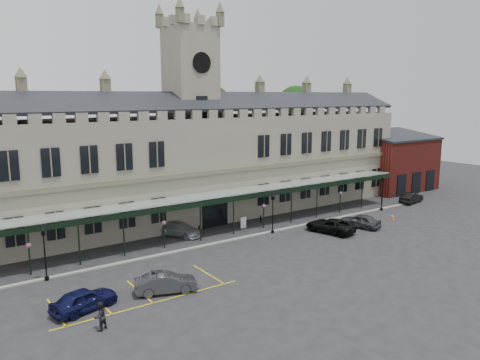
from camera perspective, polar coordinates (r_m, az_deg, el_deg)
ground at (r=44.28m, az=4.47°, el=-8.81°), size 140.00×140.00×0.00m
station_building at (r=55.66m, az=-5.82°, el=1.97°), size 60.00×10.36×17.30m
clock_tower at (r=55.17m, az=-5.99°, el=8.83°), size 5.60×5.60×24.80m
canopy at (r=49.35m, az=-0.97°, el=-3.86°), size 50.00×4.10×4.30m
brick_annex at (r=76.33m, az=18.33°, el=2.01°), size 12.40×8.36×9.23m
kerb at (r=48.43m, az=0.34°, el=-7.02°), size 60.00×0.40×0.12m
parking_markings at (r=36.32m, az=-11.84°, el=-13.42°), size 16.00×6.00×0.01m
tree_behind_mid at (r=66.97m, az=-3.67°, el=8.86°), size 6.00×6.00×16.00m
tree_behind_right at (r=76.46m, az=6.79°, el=8.98°), size 6.00×6.00×16.00m
lamp_post_left at (r=40.11m, az=-22.74°, el=-7.76°), size 0.41×0.41×4.38m
lamp_post_mid at (r=49.62m, az=4.02°, el=-3.65°), size 0.41×0.41×4.28m
lamp_post_right at (r=61.93m, az=16.99°, el=-1.16°), size 0.42×0.42×4.47m
traffic_cone at (r=58.05m, az=18.11°, el=-4.31°), size 0.44×0.44×0.70m
sign_board at (r=51.81m, az=0.42°, el=-5.23°), size 0.72×0.06×1.24m
bollard_left at (r=49.64m, az=-5.02°, el=-6.11°), size 0.17×0.17×0.98m
bollard_right at (r=54.09m, az=2.53°, el=-4.77°), size 0.15×0.15×0.85m
car_left_a at (r=34.51m, az=-18.47°, el=-13.64°), size 4.91×2.98×1.56m
car_left_b at (r=35.94m, az=-9.00°, el=-12.27°), size 4.87×2.95×1.51m
car_taxi at (r=49.47m, az=-7.46°, el=-5.93°), size 4.09×5.37×1.45m
car_van at (r=51.10m, az=10.96°, el=-5.47°), size 3.81×5.87×1.50m
car_right_a at (r=53.72m, az=14.44°, el=-4.82°), size 2.94×4.80×1.53m
car_right_b at (r=67.82m, az=20.16°, el=-2.05°), size 4.54×2.27×1.43m
person_a at (r=35.92m, az=-10.44°, el=-12.06°), size 0.79×0.78×1.83m
person_b at (r=31.52m, az=-16.70°, el=-15.62°), size 1.12×1.04×1.86m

